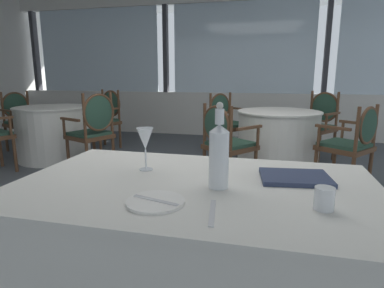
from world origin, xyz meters
name	(u,v)px	position (x,y,z in m)	size (l,w,h in m)	color
ground_plane	(200,208)	(0.00, 0.00, 0.00)	(12.64, 12.64, 0.00)	#4C5156
window_wall_far	(241,79)	(0.00, 3.65, 1.11)	(9.62, 0.14, 2.77)	silver
foreground_table	(194,264)	(0.29, -1.46, 0.38)	(1.51, 0.93, 0.76)	silver
side_plate	(155,202)	(0.21, -1.70, 0.76)	(0.21, 0.21, 0.01)	white
butter_knife	(155,200)	(0.21, -1.70, 0.77)	(0.19, 0.02, 0.00)	silver
dinner_fork	(212,212)	(0.42, -1.74, 0.76)	(0.21, 0.02, 0.00)	silver
water_bottle	(219,154)	(0.40, -1.49, 0.90)	(0.08, 0.08, 0.34)	white
wine_glass	(145,140)	(0.03, -1.33, 0.90)	(0.08, 0.08, 0.20)	white
water_tumbler	(324,199)	(0.78, -1.62, 0.80)	(0.07, 0.07, 0.08)	white
menu_book	(295,177)	(0.71, -1.32, 0.77)	(0.29, 0.21, 0.02)	#2D3856
background_table_0	(278,141)	(0.69, 1.44, 0.38)	(1.03, 1.03, 0.76)	silver
dining_chair_0_0	(319,120)	(1.26, 2.19, 0.56)	(0.66, 0.65, 0.96)	brown
dining_chair_0_1	(226,119)	(-0.05, 2.01, 0.56)	(0.65, 0.66, 0.94)	brown
dining_chair_0_2	(225,138)	(0.12, 0.70, 0.53)	(0.66, 0.65, 0.90)	brown
dining_chair_0_3	(353,140)	(1.43, 0.87, 0.54)	(0.65, 0.66, 0.90)	brown
background_table_1	(54,133)	(-2.42, 1.25, 0.38)	(1.02, 1.02, 0.76)	silver
dining_chair_1_0	(20,117)	(-3.28, 1.61, 0.55)	(0.60, 0.64, 0.94)	brown
dining_chair_1_2	(94,126)	(-1.55, 0.88, 0.57)	(0.60, 0.64, 0.99)	brown
dining_chair_1_3	(106,115)	(-2.05, 2.11, 0.55)	(0.64, 0.60, 0.96)	brown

